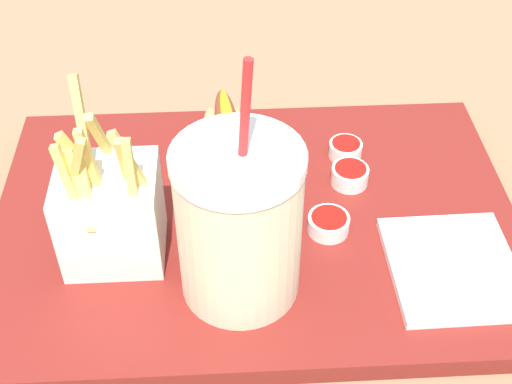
% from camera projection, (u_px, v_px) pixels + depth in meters
% --- Properties ---
extents(ground_plane, '(2.40, 2.40, 0.02)m').
position_uv_depth(ground_plane, '(256.00, 237.00, 0.68)').
color(ground_plane, '#8C6B4C').
extents(food_tray, '(0.49, 0.34, 0.02)m').
position_uv_depth(food_tray, '(256.00, 223.00, 0.66)').
color(food_tray, maroon).
rests_on(food_tray, ground_plane).
extents(soda_cup, '(0.10, 0.10, 0.22)m').
position_uv_depth(soda_cup, '(239.00, 224.00, 0.55)').
color(soda_cup, beige).
rests_on(soda_cup, food_tray).
extents(fries_basket, '(0.08, 0.08, 0.16)m').
position_uv_depth(fries_basket, '(110.00, 212.00, 0.59)').
color(fries_basket, white).
rests_on(fries_basket, food_tray).
extents(hot_dog_1, '(0.06, 0.16, 0.06)m').
position_uv_depth(hot_dog_1, '(229.00, 147.00, 0.70)').
color(hot_dog_1, tan).
rests_on(hot_dog_1, food_tray).
extents(ketchup_cup_1, '(0.04, 0.04, 0.02)m').
position_uv_depth(ketchup_cup_1, '(350.00, 175.00, 0.68)').
color(ketchup_cup_1, white).
rests_on(ketchup_cup_1, food_tray).
extents(ketchup_cup_2, '(0.04, 0.04, 0.02)m').
position_uv_depth(ketchup_cup_2, '(329.00, 223.00, 0.64)').
color(ketchup_cup_2, white).
rests_on(ketchup_cup_2, food_tray).
extents(ketchup_cup_3, '(0.03, 0.03, 0.02)m').
position_uv_depth(ketchup_cup_3, '(346.00, 149.00, 0.72)').
color(ketchup_cup_3, white).
rests_on(ketchup_cup_3, food_tray).
extents(napkin_stack, '(0.11, 0.12, 0.01)m').
position_uv_depth(napkin_stack, '(453.00, 267.00, 0.60)').
color(napkin_stack, white).
rests_on(napkin_stack, food_tray).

